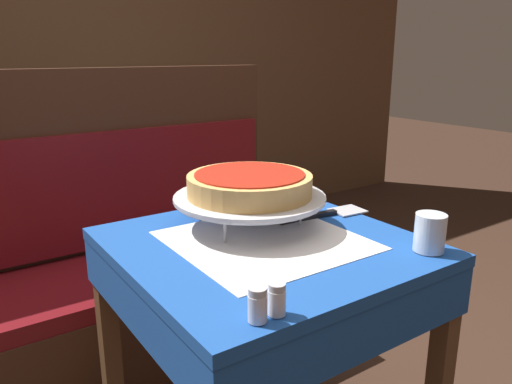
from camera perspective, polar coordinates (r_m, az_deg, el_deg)
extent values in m
cube|color=#194799|center=(1.27, 1.07, -6.21)|extent=(0.71, 0.71, 0.03)
cube|color=white|center=(1.27, 1.08, -5.54)|extent=(0.44, 0.44, 0.00)
cube|color=#194799|center=(1.30, 1.06, -9.29)|extent=(0.71, 0.71, 0.12)
cube|color=#4C331E|center=(1.59, -16.25, -17.73)|extent=(0.05, 0.05, 0.73)
cube|color=#4C331E|center=(1.84, 3.41, -12.03)|extent=(0.05, 0.05, 0.73)
cube|color=#1E6B33|center=(2.88, -14.43, 5.77)|extent=(0.66, 0.66, 0.03)
cube|color=white|center=(2.87, -14.45, 6.09)|extent=(0.41, 0.41, 0.00)
cube|color=#1E6B33|center=(2.89, -14.31, 4.10)|extent=(0.66, 0.66, 0.14)
cube|color=#4C331E|center=(2.61, -17.67, -4.20)|extent=(0.05, 0.05, 0.74)
cube|color=#4C331E|center=(2.82, -6.14, -2.04)|extent=(0.05, 0.05, 0.74)
cube|color=#4C331E|center=(3.16, -20.87, -1.06)|extent=(0.05, 0.05, 0.74)
cube|color=#4C331E|center=(3.33, -11.00, 0.56)|extent=(0.05, 0.05, 0.74)
cube|color=#3D2316|center=(2.04, -14.37, -14.93)|extent=(1.46, 0.50, 0.41)
cube|color=#600F14|center=(1.93, -14.84, -8.97)|extent=(1.43, 0.49, 0.06)
cube|color=#3D2316|center=(2.02, -17.76, 3.30)|extent=(1.46, 0.06, 0.70)
cube|color=#600F14|center=(2.00, -17.16, 0.15)|extent=(1.40, 0.02, 0.45)
cube|color=brown|center=(3.26, -22.97, 14.11)|extent=(6.00, 0.04, 2.40)
cylinder|color=#ADADB2|center=(1.47, -3.74, -1.06)|extent=(0.01, 0.01, 0.07)
cylinder|color=#ADADB2|center=(1.24, -3.58, -4.28)|extent=(0.01, 0.01, 0.07)
cylinder|color=#ADADB2|center=(1.37, 5.11, -2.32)|extent=(0.01, 0.01, 0.07)
cylinder|color=#ADADB2|center=(1.35, -0.72, -1.15)|extent=(0.28, 0.28, 0.01)
cylinder|color=silver|center=(1.34, -0.72, -0.91)|extent=(0.40, 0.40, 0.01)
cylinder|color=silver|center=(1.34, -0.72, -0.58)|extent=(0.41, 0.41, 0.01)
cylinder|color=tan|center=(1.33, -0.73, 0.80)|extent=(0.34, 0.34, 0.06)
cylinder|color=#A82314|center=(1.33, -0.73, 2.03)|extent=(0.29, 0.29, 0.01)
cube|color=#BCBCC1|center=(1.51, 10.42, -2.09)|extent=(0.10, 0.09, 0.00)
cube|color=black|center=(1.43, 5.97, -2.83)|extent=(0.19, 0.04, 0.01)
cylinder|color=silver|center=(1.26, 19.26, -4.40)|extent=(0.07, 0.07, 0.09)
cylinder|color=silver|center=(0.90, 0.18, -13.13)|extent=(0.04, 0.04, 0.05)
cylinder|color=#B7B7BC|center=(0.88, 0.18, -11.31)|extent=(0.03, 0.03, 0.01)
cylinder|color=silver|center=(0.92, 2.39, -12.47)|extent=(0.03, 0.03, 0.05)
cylinder|color=#B7B7BC|center=(0.91, 2.42, -10.78)|extent=(0.03, 0.03, 0.01)
cube|color=black|center=(2.82, -15.82, 6.15)|extent=(0.11, 0.11, 0.03)
cylinder|color=black|center=(2.81, -15.94, 7.65)|extent=(0.01, 0.01, 0.12)
cylinder|color=white|center=(2.84, -16.13, 7.44)|extent=(0.04, 0.04, 0.09)
cylinder|color=#99194C|center=(2.79, -16.34, 7.28)|extent=(0.04, 0.04, 0.09)
cylinder|color=gold|center=(2.81, -15.28, 7.40)|extent=(0.04, 0.04, 0.09)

